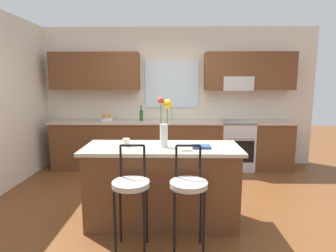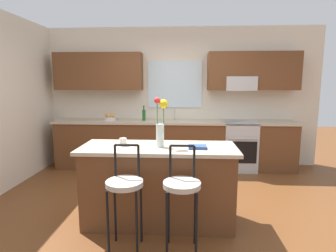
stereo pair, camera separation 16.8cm
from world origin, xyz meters
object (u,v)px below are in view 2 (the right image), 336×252
object	(u,v)px
cookbook	(197,147)
bottle_olive_oil	(144,115)
oven_range	(239,145)
bar_stool_near	(125,188)
mug_ceramic	(123,142)
flower_vase	(161,123)
kitchen_island	(159,184)
bar_stool_middle	(182,189)
fruit_bowl_oranges	(110,118)

from	to	relation	value
cookbook	bottle_olive_oil	world-z (taller)	bottle_olive_oil
cookbook	oven_range	bearing A→B (deg)	67.62
bar_stool_near	mug_ceramic	xyz separation A→B (m)	(-0.13, 0.56, 0.33)
flower_vase	kitchen_island	bearing A→B (deg)	146.45
mug_ceramic	cookbook	bearing A→B (deg)	-4.71
oven_range	bar_stool_near	distance (m)	3.12
kitchen_island	flower_vase	xyz separation A→B (m)	(0.03, -0.02, 0.73)
flower_vase	cookbook	world-z (taller)	flower_vase
oven_range	bar_stool_near	size ratio (longest dim) A/B	0.88
bottle_olive_oil	bar_stool_middle	bearing A→B (deg)	-74.38
kitchen_island	bar_stool_middle	distance (m)	0.64
bar_stool_middle	fruit_bowl_oranges	world-z (taller)	fruit_bowl_oranges
bar_stool_near	oven_range	bearing A→B (deg)	58.79
oven_range	flower_vase	world-z (taller)	flower_vase
bar_stool_near	bar_stool_middle	bearing A→B (deg)	0.00
bar_stool_near	mug_ceramic	bearing A→B (deg)	103.29
fruit_bowl_oranges	bar_stool_middle	bearing A→B (deg)	-62.12
oven_range	bar_stool_middle	xyz separation A→B (m)	(-1.06, -2.66, 0.18)
oven_range	bottle_olive_oil	distance (m)	1.90
bar_stool_near	mug_ceramic	distance (m)	0.66
fruit_bowl_oranges	bar_stool_near	bearing A→B (deg)	-72.04
bar_stool_middle	fruit_bowl_oranges	distance (m)	3.05
bar_stool_near	cookbook	bearing A→B (deg)	34.13
mug_ceramic	cookbook	distance (m)	0.85
kitchen_island	fruit_bowl_oranges	size ratio (longest dim) A/B	7.40
bar_stool_middle	bar_stool_near	bearing A→B (deg)	180.00
oven_range	bottle_olive_oil	world-z (taller)	bottle_olive_oil
flower_vase	mug_ceramic	world-z (taller)	flower_vase
bar_stool_middle	mug_ceramic	bearing A→B (deg)	140.82
flower_vase	bottle_olive_oil	distance (m)	2.21
bar_stool_near	mug_ceramic	size ratio (longest dim) A/B	11.58
kitchen_island	fruit_bowl_oranges	xyz separation A→B (m)	(-1.15, 2.13, 0.50)
bar_stool_near	bottle_olive_oil	world-z (taller)	bottle_olive_oil
oven_range	mug_ceramic	xyz separation A→B (m)	(-1.74, -2.11, 0.51)
flower_vase	cookbook	xyz separation A→B (m)	(0.41, -0.05, -0.26)
bar_stool_middle	mug_ceramic	xyz separation A→B (m)	(-0.68, 0.56, 0.33)
kitchen_island	fruit_bowl_oranges	distance (m)	2.47
oven_range	fruit_bowl_oranges	bearing A→B (deg)	179.43
oven_range	cookbook	size ratio (longest dim) A/B	4.60
oven_range	cookbook	bearing A→B (deg)	-112.38
mug_ceramic	cookbook	xyz separation A→B (m)	(0.85, -0.07, -0.03)
fruit_bowl_oranges	bottle_olive_oil	size ratio (longest dim) A/B	0.84
flower_vase	bottle_olive_oil	xyz separation A→B (m)	(-0.51, 2.15, -0.16)
kitchen_island	flower_vase	distance (m)	0.73
kitchen_island	flower_vase	size ratio (longest dim) A/B	3.18
bar_stool_near	bar_stool_middle	distance (m)	0.55
kitchen_island	bar_stool_middle	size ratio (longest dim) A/B	1.70
bar_stool_middle	flower_vase	bearing A→B (deg)	114.57
mug_ceramic	fruit_bowl_oranges	size ratio (longest dim) A/B	0.37
cookbook	bottle_olive_oil	distance (m)	2.38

